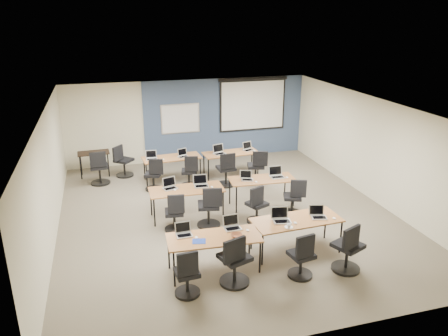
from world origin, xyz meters
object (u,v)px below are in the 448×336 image
object	(u,v)px
training_table_front_left	(214,239)
laptop_7	(277,174)
task_chair_9	(190,174)
laptop_0	(184,232)
laptop_3	(318,214)
laptop_2	(281,218)
laptop_9	(183,155)
projector_screen	(253,102)
training_table_back_right	(231,154)
task_chair_4	(175,216)
training_table_back_left	(172,159)
training_table_front_right	(297,221)
laptop_5	(201,183)
task_chair_11	(257,169)
task_chair_8	(154,177)
whiteboard	(180,119)
utility_table	(94,155)
task_chair_3	(348,252)
laptop_4	(170,186)
task_chair_6	(257,207)
task_chair_5	(209,210)
laptop_6	(247,178)
laptop_8	(152,157)
spare_chair_a	(123,164)
laptop_11	(248,148)
laptop_1	(232,225)
task_chair_1	(235,264)
task_chair_10	(226,172)
laptop_10	(219,151)
spare_chair_b	(99,170)
task_chair_2	(302,259)
training_table_mid_left	(186,191)

from	to	relation	value
training_table_front_left	laptop_7	xyz separation A→B (m)	(2.37, 2.65, 0.11)
training_table_front_left	task_chair_9	xyz separation A→B (m)	(0.43, 4.39, -0.29)
laptop_0	laptop_3	world-z (taller)	laptop_3
laptop_2	laptop_9	world-z (taller)	laptop_2
laptop_7	projector_screen	bearing A→B (deg)	80.85
training_table_back_right	task_chair_4	distance (m)	3.90
training_table_back_left	laptop_0	size ratio (longest dim) A/B	5.56
training_table_front_right	laptop_5	xyz separation A→B (m)	(-1.48, 2.34, 0.11)
task_chair_11	task_chair_8	bearing A→B (deg)	-170.31
whiteboard	utility_table	bearing A→B (deg)	-166.36
laptop_2	training_table_front_left	bearing A→B (deg)	-159.69
training_table_front_left	task_chair_3	distance (m)	2.58
laptop_3	task_chair_8	bearing A→B (deg)	139.25
whiteboard	training_table_back_left	bearing A→B (deg)	-109.16
utility_table	laptop_4	bearing A→B (deg)	-64.86
laptop_3	task_chair_11	world-z (taller)	task_chair_11
task_chair_3	task_chair_9	world-z (taller)	task_chair_3
laptop_2	task_chair_4	size ratio (longest dim) A/B	0.38
training_table_front_left	task_chair_6	size ratio (longest dim) A/B	1.84
whiteboard	task_chair_5	world-z (taller)	whiteboard
training_table_back_right	laptop_6	size ratio (longest dim) A/B	5.64
task_chair_9	training_table_front_left	bearing A→B (deg)	-83.49
laptop_8	spare_chair_a	distance (m)	1.17
training_table_back_left	laptop_11	xyz separation A→B (m)	(2.38, 0.06, 0.11)
laptop_1	laptop_8	xyz separation A→B (m)	(-0.99, 4.73, -0.00)
training_table_front_right	laptop_8	xyz separation A→B (m)	(-2.38, 4.74, 0.10)
laptop_4	task_chair_4	world-z (taller)	laptop_4
laptop_1	laptop_7	xyz separation A→B (m)	(1.93, 2.39, 0.00)
task_chair_1	task_chair_10	bearing A→B (deg)	56.87
task_chair_6	task_chair_10	size ratio (longest dim) A/B	0.94
laptop_11	spare_chair_a	distance (m)	3.85
task_chair_8	laptop_10	size ratio (longest dim) A/B	2.69
training_table_front_right	task_chair_10	bearing A→B (deg)	92.50
laptop_6	spare_chair_b	world-z (taller)	spare_chair_b
laptop_1	laptop_10	world-z (taller)	laptop_10
laptop_7	task_chair_8	bearing A→B (deg)	150.91
training_table_front_left	laptop_3	xyz separation A→B (m)	(2.30, 0.23, 0.11)
laptop_0	laptop_1	xyz separation A→B (m)	(0.97, 0.02, 0.00)
laptop_3	task_chair_1	bearing A→B (deg)	-144.42
laptop_7	spare_chair_b	world-z (taller)	spare_chair_b
laptop_1	task_chair_2	size ratio (longest dim) A/B	0.34
training_table_back_right	laptop_4	size ratio (longest dim) A/B	5.04
training_table_front_right	training_table_mid_left	bearing A→B (deg)	126.86
training_table_back_left	laptop_0	xyz separation A→B (m)	(-0.57, -4.76, 0.11)
laptop_0	task_chair_6	distance (m)	2.53
training_table_back_left	training_table_back_right	world-z (taller)	same
projector_screen	laptop_3	xyz separation A→B (m)	(-0.85, -6.50, -1.10)
task_chair_4	laptop_3	bearing A→B (deg)	-23.16
laptop_5	laptop_6	bearing A→B (deg)	10.41
task_chair_6	laptop_7	xyz separation A→B (m)	(0.88, 0.95, 0.40)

